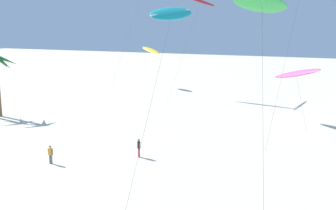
# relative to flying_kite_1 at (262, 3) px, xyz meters

# --- Properties ---
(flying_kite_1) EXTENTS (4.19, 11.78, 13.71)m
(flying_kite_1) POSITION_rel_flying_kite_1_xyz_m (0.00, 0.00, 0.00)
(flying_kite_1) COLOR green
(flying_kite_1) RESTS_ON ground
(flying_kite_4) EXTENTS (6.45, 6.50, 7.34)m
(flying_kite_4) POSITION_rel_flying_kite_1_xyz_m (-0.40, 22.14, -6.80)
(flying_kite_4) COLOR #EA5193
(flying_kite_4) RESTS_ON ground
(flying_kite_6) EXTENTS (2.92, 14.07, 16.34)m
(flying_kite_6) POSITION_rel_flying_kite_1_xyz_m (-17.96, 37.60, 2.52)
(flying_kite_6) COLOR red
(flying_kite_6) RESTS_ON ground
(flying_kite_7) EXTENTS (2.30, 9.60, 13.13)m
(flying_kite_7) POSITION_rel_flying_kite_1_xyz_m (-6.51, 0.64, -0.53)
(flying_kite_7) COLOR #19B2B7
(flying_kite_7) RESTS_ON ground
(flying_kite_9) EXTENTS (5.40, 10.20, 7.74)m
(flying_kite_9) POSITION_rel_flying_kite_1_xyz_m (-29.40, 41.82, -5.92)
(flying_kite_9) COLOR yellow
(flying_kite_9) RESTS_ON ground
(person_foreground_walker) EXTENTS (0.51, 0.21, 1.59)m
(person_foreground_walker) POSITION_rel_flying_kite_1_xyz_m (-17.07, -0.76, -11.96)
(person_foreground_walker) COLOR slate
(person_foreground_walker) RESTS_ON ground
(person_near_left) EXTENTS (0.39, 0.38, 1.67)m
(person_near_left) POSITION_rel_flying_kite_1_xyz_m (-11.12, 3.84, -11.92)
(person_near_left) COLOR red
(person_near_left) RESTS_ON ground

